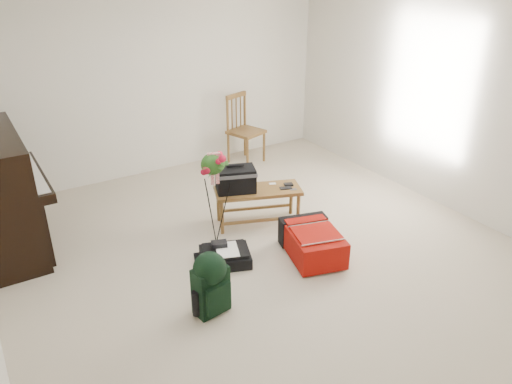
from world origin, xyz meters
TOP-DOWN VIEW (x-y plane):
  - floor at (0.00, 0.00)m, footprint 5.00×5.50m
  - wall_back at (0.00, 2.75)m, footprint 5.00×0.04m
  - wall_right at (2.50, 0.00)m, footprint 0.04×5.50m
  - piano at (-2.19, 1.60)m, footprint 0.71×1.50m
  - bench at (0.13, 0.66)m, footprint 1.04×0.70m
  - dining_chair at (1.15, 2.38)m, footprint 0.55×0.55m
  - red_suitcase at (0.41, -0.18)m, footprint 0.66×0.83m
  - black_duffel at (-0.41, 0.14)m, footprint 0.60×0.54m
  - green_backpack at (-0.87, -0.47)m, footprint 0.32×0.29m
  - flower_stand at (-0.31, 0.52)m, footprint 0.44×0.44m

SIDE VIEW (x-z plane):
  - floor at x=0.00m, z-range -0.01..0.01m
  - black_duffel at x=-0.41m, z-range -0.03..0.18m
  - red_suitcase at x=0.41m, z-range 0.01..0.32m
  - green_backpack at x=-0.87m, z-range 0.03..0.62m
  - dining_chair at x=1.15m, z-range -0.01..0.99m
  - flower_stand at x=-0.31m, z-range -0.01..1.06m
  - bench at x=0.13m, z-range 0.15..0.90m
  - piano at x=-2.19m, z-range -0.03..1.22m
  - wall_back at x=0.00m, z-range 0.00..2.50m
  - wall_right at x=2.50m, z-range 0.00..2.50m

